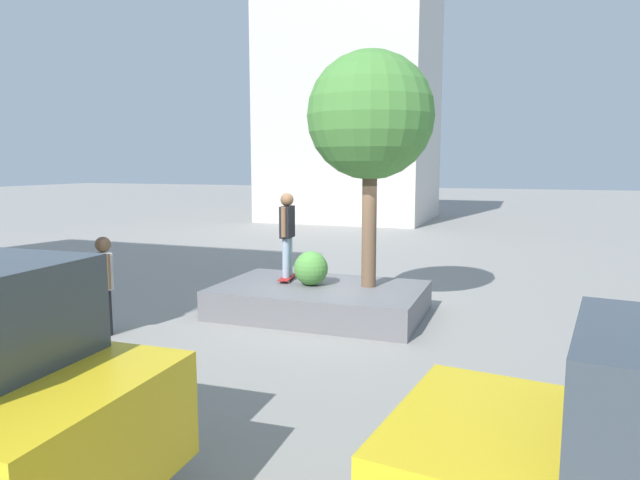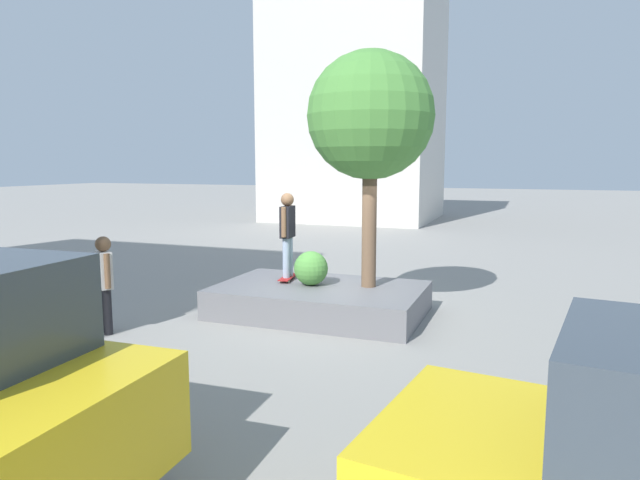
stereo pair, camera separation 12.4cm
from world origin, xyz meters
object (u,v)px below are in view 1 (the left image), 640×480
object	(u,v)px
plaza_tree	(370,117)
skateboarder	(287,229)
planter_ledge	(320,300)
skateboard	(288,277)
passerby_with_bag	(105,278)

from	to	relation	value
plaza_tree	skateboarder	distance (m)	2.75
planter_ledge	plaza_tree	bearing A→B (deg)	-162.68
planter_ledge	skateboarder	xyz separation A→B (m)	(0.80, -0.28, 1.34)
planter_ledge	skateboard	bearing A→B (deg)	-19.12
planter_ledge	plaza_tree	size ratio (longest dim) A/B	0.89
plaza_tree	skateboarder	world-z (taller)	plaza_tree
plaza_tree	passerby_with_bag	bearing A→B (deg)	35.07
skateboard	skateboarder	distance (m)	1.00
skateboard	passerby_with_bag	distance (m)	3.55
planter_ledge	skateboarder	size ratio (longest dim) A/B	2.31
skateboard	skateboarder	xyz separation A→B (m)	(-0.00, 0.00, 1.00)
planter_ledge	passerby_with_bag	size ratio (longest dim) A/B	2.33
passerby_with_bag	planter_ledge	bearing A→B (deg)	-140.71
planter_ledge	skateboard	xyz separation A→B (m)	(0.80, -0.28, 0.34)
skateboarder	passerby_with_bag	world-z (taller)	skateboarder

